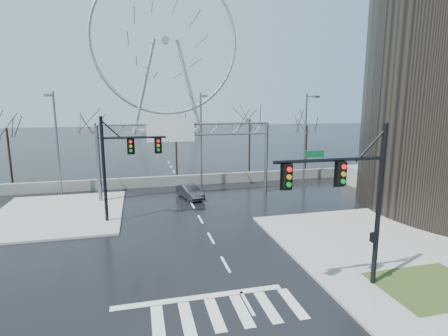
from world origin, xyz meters
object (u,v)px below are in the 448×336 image
object	(u,v)px
signal_mast_far	(119,159)
sign_gantry	(183,144)
car	(190,192)
ferris_wheel	(166,47)
signal_mast_near	(355,192)

from	to	relation	value
signal_mast_far	sign_gantry	world-z (taller)	signal_mast_far
signal_mast_far	car	bearing A→B (deg)	41.69
sign_gantry	car	size ratio (longest dim) A/B	4.22
signal_mast_far	ferris_wheel	xyz separation A→B (m)	(10.87, 86.04, 21.30)
signal_mast_far	car	size ratio (longest dim) A/B	2.06
signal_mast_far	ferris_wheel	distance (m)	89.30
signal_mast_near	car	size ratio (longest dim) A/B	2.06
signal_mast_near	sign_gantry	size ratio (longest dim) A/B	0.49
car	signal_mast_far	bearing A→B (deg)	-154.63
signal_mast_near	ferris_wheel	size ratio (longest dim) A/B	0.16
signal_mast_far	signal_mast_near	bearing A→B (deg)	-49.74
ferris_wheel	car	bearing A→B (deg)	-93.47
sign_gantry	car	bearing A→B (deg)	-54.99
signal_mast_near	car	bearing A→B (deg)	105.38
signal_mast_near	ferris_wheel	bearing A→B (deg)	90.08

